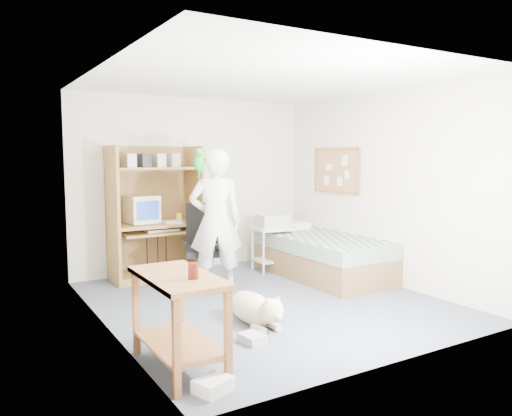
{
  "coord_description": "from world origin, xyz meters",
  "views": [
    {
      "loc": [
        -2.97,
        -4.76,
        1.67
      ],
      "look_at": [
        0.04,
        0.29,
        1.05
      ],
      "focal_mm": 35.0,
      "sensor_mm": 36.0,
      "label": 1
    }
  ],
  "objects_px": {
    "computer_hutch": "(155,218)",
    "side_desk": "(179,307)",
    "office_chair": "(203,258)",
    "person": "(216,221)",
    "dog": "(254,308)",
    "printer_cart": "(272,242)",
    "bed": "(322,256)"
  },
  "relations": [
    {
      "from": "printer_cart",
      "to": "side_desk",
      "type": "bearing_deg",
      "value": -129.81
    },
    {
      "from": "computer_hutch",
      "to": "side_desk",
      "type": "distance_m",
      "value": 3.08
    },
    {
      "from": "dog",
      "to": "bed",
      "type": "bearing_deg",
      "value": 34.42
    },
    {
      "from": "dog",
      "to": "side_desk",
      "type": "bearing_deg",
      "value": -150.57
    },
    {
      "from": "computer_hutch",
      "to": "dog",
      "type": "height_order",
      "value": "computer_hutch"
    },
    {
      "from": "computer_hutch",
      "to": "side_desk",
      "type": "height_order",
      "value": "computer_hutch"
    },
    {
      "from": "side_desk",
      "to": "bed",
      "type": "bearing_deg",
      "value": 32.5
    },
    {
      "from": "person",
      "to": "printer_cart",
      "type": "relative_size",
      "value": 2.72
    },
    {
      "from": "bed",
      "to": "printer_cart",
      "type": "distance_m",
      "value": 0.76
    },
    {
      "from": "office_chair",
      "to": "person",
      "type": "distance_m",
      "value": 0.58
    },
    {
      "from": "computer_hutch",
      "to": "printer_cart",
      "type": "height_order",
      "value": "computer_hutch"
    },
    {
      "from": "side_desk",
      "to": "office_chair",
      "type": "relative_size",
      "value": 0.95
    },
    {
      "from": "side_desk",
      "to": "printer_cart",
      "type": "relative_size",
      "value": 1.56
    },
    {
      "from": "office_chair",
      "to": "printer_cart",
      "type": "height_order",
      "value": "office_chair"
    },
    {
      "from": "computer_hutch",
      "to": "person",
      "type": "height_order",
      "value": "computer_hutch"
    },
    {
      "from": "side_desk",
      "to": "dog",
      "type": "bearing_deg",
      "value": 29.26
    },
    {
      "from": "computer_hutch",
      "to": "person",
      "type": "xyz_separation_m",
      "value": [
        0.38,
        -1.11,
        0.05
      ]
    },
    {
      "from": "computer_hutch",
      "to": "dog",
      "type": "distance_m",
      "value": 2.46
    },
    {
      "from": "side_desk",
      "to": "person",
      "type": "distance_m",
      "value": 2.24
    },
    {
      "from": "bed",
      "to": "side_desk",
      "type": "relative_size",
      "value": 2.02
    },
    {
      "from": "dog",
      "to": "printer_cart",
      "type": "relative_size",
      "value": 1.56
    },
    {
      "from": "bed",
      "to": "dog",
      "type": "height_order",
      "value": "bed"
    },
    {
      "from": "office_chair",
      "to": "dog",
      "type": "height_order",
      "value": "office_chair"
    },
    {
      "from": "bed",
      "to": "dog",
      "type": "distance_m",
      "value": 2.21
    },
    {
      "from": "bed",
      "to": "printer_cart",
      "type": "bearing_deg",
      "value": 122.7
    },
    {
      "from": "bed",
      "to": "person",
      "type": "relative_size",
      "value": 1.16
    },
    {
      "from": "side_desk",
      "to": "office_chair",
      "type": "xyz_separation_m",
      "value": [
        1.2,
        2.13,
        -0.12
      ]
    },
    {
      "from": "printer_cart",
      "to": "person",
      "type": "bearing_deg",
      "value": -147.93
    },
    {
      "from": "computer_hutch",
      "to": "office_chair",
      "type": "xyz_separation_m",
      "value": [
        0.35,
        -0.8,
        -0.45
      ]
    },
    {
      "from": "computer_hutch",
      "to": "side_desk",
      "type": "xyz_separation_m",
      "value": [
        -0.85,
        -2.94,
        -0.33
      ]
    },
    {
      "from": "person",
      "to": "printer_cart",
      "type": "height_order",
      "value": "person"
    },
    {
      "from": "computer_hutch",
      "to": "person",
      "type": "distance_m",
      "value": 1.17
    }
  ]
}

